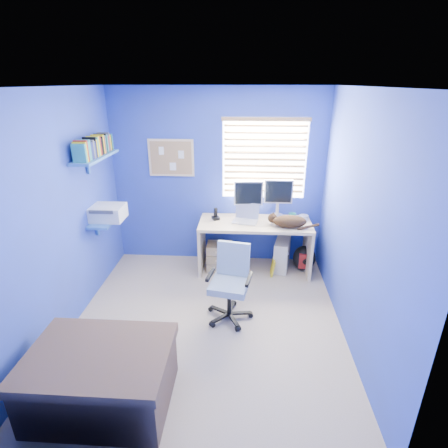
# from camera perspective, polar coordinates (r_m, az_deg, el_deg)

# --- Properties ---
(floor) EXTENTS (3.00, 3.20, 0.00)m
(floor) POSITION_cam_1_polar(r_m,az_deg,el_deg) (4.13, -2.75, -15.75)
(floor) COLOR tan
(floor) RESTS_ON ground
(ceiling) EXTENTS (3.00, 3.20, 0.00)m
(ceiling) POSITION_cam_1_polar(r_m,az_deg,el_deg) (3.26, -3.61, 21.48)
(ceiling) COLOR white
(ceiling) RESTS_ON wall_back
(wall_back) EXTENTS (3.00, 0.01, 2.50)m
(wall_back) POSITION_cam_1_polar(r_m,az_deg,el_deg) (5.02, -1.04, 7.34)
(wall_back) COLOR #32449E
(wall_back) RESTS_ON ground
(wall_front) EXTENTS (3.00, 0.01, 2.50)m
(wall_front) POSITION_cam_1_polar(r_m,az_deg,el_deg) (2.12, -8.20, -15.61)
(wall_front) COLOR #32449E
(wall_front) RESTS_ON ground
(wall_left) EXTENTS (0.01, 3.20, 2.50)m
(wall_left) POSITION_cam_1_polar(r_m,az_deg,el_deg) (3.96, -25.21, 1.03)
(wall_left) COLOR #32449E
(wall_left) RESTS_ON ground
(wall_right) EXTENTS (0.01, 3.20, 2.50)m
(wall_right) POSITION_cam_1_polar(r_m,az_deg,el_deg) (3.65, 20.96, -0.01)
(wall_right) COLOR #32449E
(wall_right) RESTS_ON ground
(desk) EXTENTS (1.54, 0.65, 0.74)m
(desk) POSITION_cam_1_polar(r_m,az_deg,el_deg) (4.99, 4.97, -3.65)
(desk) COLOR #E2BF8B
(desk) RESTS_ON floor
(laptop) EXTENTS (0.38, 0.33, 0.22)m
(laptop) POSITION_cam_1_polar(r_m,az_deg,el_deg) (4.80, 3.52, 1.58)
(laptop) COLOR silver
(laptop) RESTS_ON desk
(monitor_left) EXTENTS (0.41, 0.15, 0.54)m
(monitor_left) POSITION_cam_1_polar(r_m,az_deg,el_deg) (4.89, 3.98, 3.97)
(monitor_left) COLOR silver
(monitor_left) RESTS_ON desk
(monitor_right) EXTENTS (0.40, 0.13, 0.54)m
(monitor_right) POSITION_cam_1_polar(r_m,az_deg,el_deg) (5.01, 8.79, 4.21)
(monitor_right) COLOR silver
(monitor_right) RESTS_ON desk
(phone) EXTENTS (0.13, 0.14, 0.17)m
(phone) POSITION_cam_1_polar(r_m,az_deg,el_deg) (4.89, -1.38, 1.70)
(phone) COLOR black
(phone) RESTS_ON desk
(mug) EXTENTS (0.10, 0.09, 0.10)m
(mug) POSITION_cam_1_polar(r_m,az_deg,el_deg) (4.97, 11.08, 1.17)
(mug) COLOR #248378
(mug) RESTS_ON desk
(cd_spindle) EXTENTS (0.13, 0.13, 0.07)m
(cd_spindle) POSITION_cam_1_polar(r_m,az_deg,el_deg) (5.01, 12.87, 1.02)
(cd_spindle) COLOR silver
(cd_spindle) RESTS_ON desk
(cat) EXTENTS (0.50, 0.36, 0.16)m
(cat) POSITION_cam_1_polar(r_m,az_deg,el_deg) (4.71, 10.67, 0.42)
(cat) COLOR black
(cat) RESTS_ON desk
(tower_pc) EXTENTS (0.28, 0.47, 0.45)m
(tower_pc) POSITION_cam_1_polar(r_m,az_deg,el_deg) (5.13, 9.43, -4.90)
(tower_pc) COLOR beige
(tower_pc) RESTS_ON floor
(drawer_boxes) EXTENTS (0.35, 0.28, 0.41)m
(drawer_boxes) POSITION_cam_1_polar(r_m,az_deg,el_deg) (5.06, -0.76, -5.30)
(drawer_boxes) COLOR tan
(drawer_boxes) RESTS_ON floor
(yellow_book) EXTENTS (0.03, 0.17, 0.24)m
(yellow_book) POSITION_cam_1_polar(r_m,az_deg,el_deg) (4.99, 7.95, -6.99)
(yellow_book) COLOR yellow
(yellow_book) RESTS_ON floor
(backpack) EXTENTS (0.32, 0.25, 0.38)m
(backpack) POSITION_cam_1_polar(r_m,az_deg,el_deg) (5.17, 12.96, -5.43)
(backpack) COLOR black
(backpack) RESTS_ON floor
(bed_corner) EXTENTS (1.10, 0.79, 0.53)m
(bed_corner) POSITION_cam_1_polar(r_m,az_deg,el_deg) (3.32, -19.32, -22.61)
(bed_corner) COLOR brown
(bed_corner) RESTS_ON floor
(office_chair) EXTENTS (0.58, 0.58, 0.87)m
(office_chair) POSITION_cam_1_polar(r_m,az_deg,el_deg) (4.05, 1.01, -10.98)
(office_chair) COLOR black
(office_chair) RESTS_ON floor
(window_blinds) EXTENTS (1.15, 0.05, 1.10)m
(window_blinds) POSITION_cam_1_polar(r_m,az_deg,el_deg) (4.91, 6.62, 10.46)
(window_blinds) COLOR white
(window_blinds) RESTS_ON ground
(corkboard) EXTENTS (0.64, 0.02, 0.52)m
(corkboard) POSITION_cam_1_polar(r_m,az_deg,el_deg) (5.02, -8.62, 10.63)
(corkboard) COLOR #E2BF8B
(corkboard) RESTS_ON ground
(wall_shelves) EXTENTS (0.42, 0.90, 1.05)m
(wall_shelves) POSITION_cam_1_polar(r_m,az_deg,el_deg) (4.49, -19.58, 6.67)
(wall_shelves) COLOR #376EB6
(wall_shelves) RESTS_ON ground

